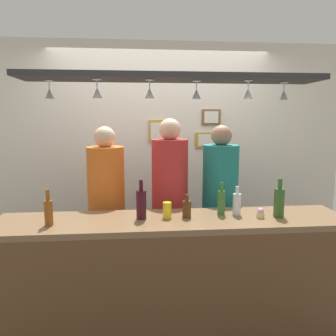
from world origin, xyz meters
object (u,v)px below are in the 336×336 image
Objects in this scene: picture_frame_crest at (157,131)px; bottle_wine_dark_red at (141,203)px; bottle_beer_green_import at (221,202)px; bottle_beer_amber_tall at (49,212)px; person_middle_red_shirt at (170,191)px; cupcake at (261,213)px; bottle_soda_clear at (237,203)px; drink_can at (167,210)px; person_left_orange_shirt at (106,198)px; picture_frame_lower_pair at (208,140)px; bottle_champagne_green at (279,202)px; picture_frame_upper_small at (211,117)px; person_right_teal_shirt at (220,194)px; bottle_beer_brown_stubby at (187,208)px.

bottle_wine_dark_red is at bearing -98.20° from picture_frame_crest.
bottle_beer_green_import and bottle_beer_amber_tall have the same top height.
person_middle_red_shirt is 22.19× the size of cupcake.
bottle_soda_clear reaches higher than drink_can.
picture_frame_lower_pair is at bearing 35.19° from person_left_orange_shirt.
bottle_beer_green_import is 0.44m from drink_can.
person_left_orange_shirt is at bearing 63.69° from bottle_beer_amber_tall.
picture_frame_crest is (-0.86, 1.43, 0.49)m from bottle_champagne_green.
bottle_beer_amber_tall is at bearing -173.34° from drink_can.
bottle_beer_amber_tall is 2.12m from picture_frame_lower_pair.
picture_frame_upper_small reaches higher than drink_can.
bottle_wine_dark_red is at bearing 175.91° from cupcake.
picture_frame_lower_pair is at bearing 86.97° from person_right_teal_shirt.
bottle_soda_clear reaches higher than cupcake.
picture_frame_upper_small is at bearing 44.62° from bottle_beer_amber_tall.
picture_frame_lower_pair reaches higher than bottle_beer_amber_tall.
bottle_soda_clear is at bearing -91.01° from person_right_teal_shirt.
drink_can is 0.41× the size of picture_frame_lower_pair.
bottle_soda_clear is at bearing 148.68° from cupcake.
bottle_beer_brown_stubby is (0.35, -0.00, -0.05)m from bottle_wine_dark_red.
cupcake is at bearing -31.32° from bottle_soda_clear.
picture_frame_lower_pair is at bearing 94.22° from cupcake.
person_middle_red_shirt is 0.91m from cupcake.
picture_frame_upper_small is at bearing 0.00° from picture_frame_crest.
person_right_teal_shirt reaches higher than bottle_beer_green_import.
drink_can is at bearing -90.08° from picture_frame_crest.
picture_frame_lower_pair reaches higher than bottle_soda_clear.
person_right_teal_shirt is at bearing 0.00° from person_left_orange_shirt.
person_right_teal_shirt is 6.42× the size of picture_frame_crest.
bottle_champagne_green is (0.79, -0.64, 0.04)m from person_middle_red_shirt.
bottle_beer_brown_stubby is at bearing -108.25° from picture_frame_lower_pair.
person_left_orange_shirt reaches higher than bottle_soda_clear.
bottle_champagne_green is 1.06m from bottle_wine_dark_red.
bottle_beer_green_import reaches higher than bottle_soda_clear.
drink_can is at bearing 176.61° from bottle_champagne_green.
bottle_beer_amber_tall is at bearing -154.15° from person_right_teal_shirt.
person_middle_red_shirt is at bearing 180.00° from person_right_teal_shirt.
person_left_orange_shirt is 1.09m from bottle_beer_green_import.
bottle_beer_green_import reaches higher than bottle_beer_brown_stubby.
picture_frame_crest reaches higher than bottle_soda_clear.
person_right_teal_shirt is (0.49, 0.00, -0.04)m from person_middle_red_shirt.
bottle_champagne_green reaches higher than bottle_beer_green_import.
picture_frame_crest is (0.86, 1.48, 0.51)m from bottle_beer_amber_tall.
person_left_orange_shirt is 1.21m from bottle_soda_clear.
person_middle_red_shirt is 7.87× the size of picture_frame_upper_small.
bottle_beer_brown_stubby is 1.63m from picture_frame_upper_small.
bottle_beer_green_import is at bearing 156.39° from cupcake.
bottle_champagne_green is at bearing -64.86° from person_right_teal_shirt.
picture_frame_crest reaches higher than person_right_teal_shirt.
drink_can is (-0.15, 0.00, -0.01)m from bottle_beer_brown_stubby.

